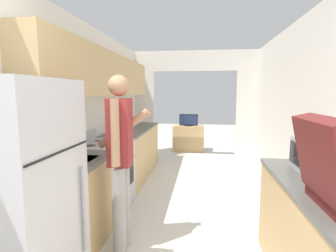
{
  "coord_description": "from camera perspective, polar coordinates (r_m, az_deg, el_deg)",
  "views": [
    {
      "loc": [
        0.19,
        -0.95,
        1.56
      ],
      "look_at": [
        -0.31,
        2.8,
        1.08
      ],
      "focal_mm": 28.0,
      "sensor_mm": 36.0,
      "label": 1
    }
  ],
  "objects": [
    {
      "name": "wall_left",
      "position": [
        3.6,
        -17.84,
        5.65
      ],
      "size": [
        0.38,
        7.47,
        2.5
      ],
      "color": "white",
      "rests_on": "ground_plane"
    },
    {
      "name": "wall_right",
      "position": [
        3.16,
        30.52,
        0.62
      ],
      "size": [
        0.06,
        7.47,
        2.5
      ],
      "color": "white",
      "rests_on": "ground_plane"
    },
    {
      "name": "wall_far_with_doorway",
      "position": [
        6.06,
        5.77,
        6.31
      ],
      "size": [
        3.19,
        0.06,
        2.5
      ],
      "color": "white",
      "rests_on": "ground_plane"
    },
    {
      "name": "counter_left",
      "position": [
        4.3,
        -10.22,
        -7.81
      ],
      "size": [
        0.62,
        3.79,
        0.9
      ],
      "color": "tan",
      "rests_on": "ground_plane"
    },
    {
      "name": "counter_right",
      "position": [
        2.37,
        31.36,
        -21.76
      ],
      "size": [
        0.62,
        1.63,
        0.9
      ],
      "color": "tan",
      "rests_on": "ground_plane"
    },
    {
      "name": "refrigerator",
      "position": [
        2.1,
        -30.26,
        -14.24
      ],
      "size": [
        0.72,
        0.74,
        1.65
      ],
      "color": "#B7B7BC",
      "rests_on": "ground_plane"
    },
    {
      "name": "range_oven",
      "position": [
        3.66,
        -13.51,
        -10.52
      ],
      "size": [
        0.66,
        0.77,
        1.04
      ],
      "color": "#B7B7BC",
      "rests_on": "ground_plane"
    },
    {
      "name": "person",
      "position": [
        2.58,
        -10.33,
        -6.9
      ],
      "size": [
        0.55,
        0.38,
        1.73
      ],
      "rotation": [
        0.0,
        0.0,
        1.6
      ],
      "color": "#9E9E9E",
      "rests_on": "ground_plane"
    },
    {
      "name": "microwave",
      "position": [
        2.55,
        30.56,
        -5.67
      ],
      "size": [
        0.38,
        0.48,
        0.27
      ],
      "color": "#B7B7BC",
      "rests_on": "counter_right"
    },
    {
      "name": "tv_cabinet",
      "position": [
        7.09,
        4.48,
        -2.66
      ],
      "size": [
        0.82,
        0.42,
        0.68
      ],
      "color": "tan",
      "rests_on": "ground_plane"
    },
    {
      "name": "television",
      "position": [
        6.98,
        4.5,
        1.27
      ],
      "size": [
        0.48,
        0.16,
        0.31
      ],
      "color": "black",
      "rests_on": "tv_cabinet"
    },
    {
      "name": "knife",
      "position": [
        4.05,
        -11.3,
        -2.16
      ],
      "size": [
        0.15,
        0.3,
        0.02
      ],
      "rotation": [
        0.0,
        0.0,
        -0.61
      ],
      "color": "#B7B7BC",
      "rests_on": "counter_left"
    }
  ]
}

